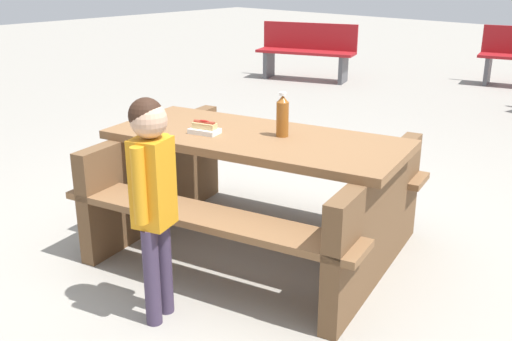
{
  "coord_description": "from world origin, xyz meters",
  "views": [
    {
      "loc": [
        -2.35,
        2.52,
        1.74
      ],
      "look_at": [
        0.0,
        0.0,
        0.52
      ],
      "focal_mm": 41.75,
      "sensor_mm": 36.0,
      "label": 1
    }
  ],
  "objects": [
    {
      "name": "park_bench_far",
      "position": [
        3.36,
        -4.75,
        0.45
      ],
      "size": [
        1.55,
        0.9,
        0.85
      ],
      "color": "maroon",
      "rests_on": "ground"
    },
    {
      "name": "soda_bottle",
      "position": [
        -0.13,
        -0.09,
        0.87
      ],
      "size": [
        0.07,
        0.07,
        0.27
      ],
      "color": "brown",
      "rests_on": "picnic_table"
    },
    {
      "name": "picnic_table",
      "position": [
        0.0,
        0.0,
        0.44
      ],
      "size": [
        2.09,
        1.79,
        0.75
      ],
      "color": "brown",
      "rests_on": "ground"
    },
    {
      "name": "child_in_coat",
      "position": [
        -0.18,
        0.91,
        0.74
      ],
      "size": [
        0.21,
        0.27,
        1.15
      ],
      "color": "#3F334C",
      "rests_on": "ground"
    },
    {
      "name": "hotdog_tray",
      "position": [
        0.26,
        0.18,
        0.78
      ],
      "size": [
        0.2,
        0.15,
        0.08
      ],
      "color": "white",
      "rests_on": "picnic_table"
    },
    {
      "name": "ground_plane",
      "position": [
        0.0,
        0.0,
        0.0
      ],
      "size": [
        30.0,
        30.0,
        0.0
      ],
      "primitive_type": "plane",
      "color": "gray",
      "rests_on": "ground"
    }
  ]
}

